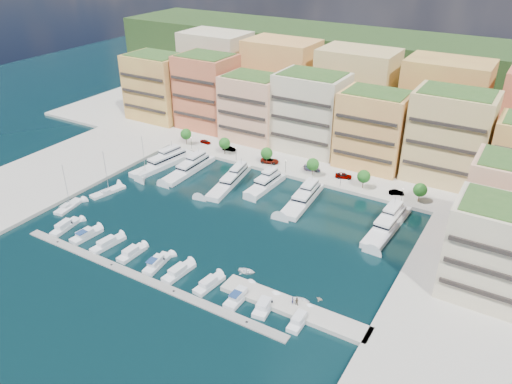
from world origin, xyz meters
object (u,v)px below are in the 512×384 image
at_px(cruiser_9, 299,320).
at_px(car_4, 343,175).
at_px(sailboat_0, 69,207).
at_px(person_1, 297,301).
at_px(tree_1, 225,143).
at_px(cruiser_0, 65,227).
at_px(lamppost_3, 341,178).
at_px(cruiser_7, 239,296).
at_px(car_1, 229,149).
at_px(cruiser_6, 209,284).
at_px(tender_0, 247,271).
at_px(sailboat_1, 108,192).
at_px(car_3, 312,168).
at_px(tender_3, 319,299).
at_px(car_2, 270,161).
at_px(cruiser_1, 86,235).
at_px(yacht_6, 388,223).
at_px(sailboat_2, 145,175).
at_px(car_5, 396,192).
at_px(lamppost_4, 403,193).
at_px(cruiser_2, 108,244).
at_px(lamppost_0, 191,141).
at_px(cruiser_8, 265,306).
at_px(cruiser_5, 179,272).
at_px(yacht_0, 165,162).
at_px(tree_4, 364,176).
at_px(cruiser_4, 157,263).
at_px(yacht_3, 266,183).
at_px(tender_2, 301,300).
at_px(car_0, 205,142).
at_px(lamppost_1, 236,152).
at_px(tree_5, 420,190).
at_px(tree_0, 186,134).
at_px(person_0, 293,300).
at_px(cruiser_3, 132,253).
at_px(tree_2, 267,153).
at_px(yacht_4, 303,198).

bearing_deg(cruiser_9, car_4, 104.53).
relative_size(sailboat_0, person_1, 7.47).
relative_size(tree_1, cruiser_0, 0.62).
distance_m(lamppost_3, cruiser_9, 57.76).
distance_m(cruiser_7, car_1, 74.66).
bearing_deg(cruiser_6, lamppost_3, 83.05).
bearing_deg(tender_0, sailboat_1, 65.47).
bearing_deg(lamppost_3, sailboat_1, -147.25).
height_order(car_1, car_4, car_4).
height_order(cruiser_6, car_3, car_3).
xyz_separation_m(tree_1, tender_3, (57.25, -50.07, -4.37)).
distance_m(cruiser_9, car_2, 71.74).
bearing_deg(lamppost_3, cruiser_1, -128.27).
xyz_separation_m(cruiser_0, tender_0, (49.14, 8.17, -0.15)).
bearing_deg(sailboat_0, yacht_6, 24.34).
distance_m(cruiser_0, cruiser_7, 52.37).
bearing_deg(sailboat_1, cruiser_6, -21.32).
distance_m(tree_1, sailboat_2, 28.28).
bearing_deg(car_4, car_5, -114.08).
height_order(lamppost_4, cruiser_2, lamppost_4).
bearing_deg(sailboat_1, tender_3, -9.02).
distance_m(lamppost_0, car_2, 28.71).
distance_m(car_1, car_3, 30.66).
bearing_deg(cruiser_8, cruiser_5, -179.96).
distance_m(lamppost_4, car_5, 4.71).
distance_m(yacht_0, sailboat_1, 23.35).
xyz_separation_m(tree_4, cruiser_4, (-27.23, -58.11, -4.17)).
xyz_separation_m(yacht_3, tender_2, (31.52, -40.55, -0.84)).
distance_m(tree_1, car_0, 11.82).
height_order(lamppost_1, cruiser_9, lamppost_1).
height_order(cruiser_9, tender_0, cruiser_9).
distance_m(lamppost_0, lamppost_4, 72.00).
xyz_separation_m(sailboat_1, tender_3, (71.80, -11.40, 0.07)).
bearing_deg(tree_5, car_5, 170.29).
bearing_deg(cruiser_2, lamppost_3, 56.71).
xyz_separation_m(tree_0, cruiser_5, (42.97, -58.09, -4.20)).
bearing_deg(tender_2, cruiser_6, 92.78).
distance_m(lamppost_3, cruiser_1, 71.16).
xyz_separation_m(person_0, person_1, (0.81, 0.19, 0.05)).
bearing_deg(cruiser_4, tree_4, 64.89).
bearing_deg(tree_1, car_5, 1.10).
bearing_deg(tree_1, sailboat_1, -110.61).
height_order(cruiser_2, car_2, car_2).
bearing_deg(car_0, car_4, -89.48).
xyz_separation_m(yacht_0, cruiser_3, (25.74, -42.67, -0.66)).
bearing_deg(tender_2, tree_2, 22.48).
height_order(cruiser_1, cruiser_3, cruiser_1).
distance_m(lamppost_1, car_1, 8.36).
height_order(cruiser_5, car_4, car_4).
xyz_separation_m(yacht_4, person_1, (18.27, -40.42, 0.79)).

